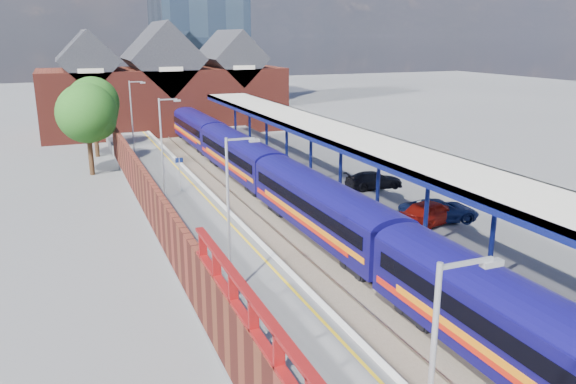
% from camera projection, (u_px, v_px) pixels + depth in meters
% --- Properties ---
extents(ground, '(240.00, 240.00, 0.00)m').
position_uv_depth(ground, '(225.00, 179.00, 48.57)').
color(ground, '#5B5B5E').
rests_on(ground, ground).
extents(ballast_bed, '(6.00, 76.00, 0.06)m').
position_uv_depth(ballast_bed, '(263.00, 211.00, 39.63)').
color(ballast_bed, '#473D33').
rests_on(ballast_bed, ground).
extents(rails, '(4.51, 76.00, 0.14)m').
position_uv_depth(rails, '(263.00, 210.00, 39.61)').
color(rails, slate).
rests_on(rails, ground).
extents(left_platform, '(5.00, 76.00, 1.00)m').
position_uv_depth(left_platform, '(186.00, 214.00, 37.52)').
color(left_platform, '#565659').
rests_on(left_platform, ground).
extents(right_platform, '(6.00, 76.00, 1.00)m').
position_uv_depth(right_platform, '(339.00, 196.00, 41.68)').
color(right_platform, '#565659').
rests_on(right_platform, ground).
extents(coping_left, '(0.30, 76.00, 0.05)m').
position_uv_depth(coping_left, '(220.00, 202.00, 38.23)').
color(coping_left, silver).
rests_on(coping_left, left_platform).
extents(coping_right, '(0.30, 76.00, 0.05)m').
position_uv_depth(coping_right, '(304.00, 193.00, 40.51)').
color(coping_right, silver).
rests_on(coping_right, right_platform).
extents(yellow_line, '(0.14, 76.00, 0.01)m').
position_uv_depth(yellow_line, '(211.00, 203.00, 38.01)').
color(yellow_line, yellow).
rests_on(yellow_line, left_platform).
extents(train, '(2.94, 65.92, 3.45)m').
position_uv_depth(train, '(274.00, 175.00, 41.20)').
color(train, '#0F0B4F').
rests_on(train, ground).
extents(canopy, '(4.50, 52.00, 4.48)m').
position_uv_depth(canopy, '(323.00, 129.00, 41.96)').
color(canopy, navy).
rests_on(canopy, right_platform).
extents(lamp_post_b, '(1.48, 0.18, 7.00)m').
position_uv_depth(lamp_post_b, '(231.00, 208.00, 23.50)').
color(lamp_post_b, '#A5A8AA').
rests_on(lamp_post_b, left_platform).
extents(lamp_post_c, '(1.48, 0.18, 7.00)m').
position_uv_depth(lamp_post_c, '(164.00, 143.00, 37.78)').
color(lamp_post_c, '#A5A8AA').
rests_on(lamp_post_c, left_platform).
extents(lamp_post_d, '(1.48, 0.18, 7.00)m').
position_uv_depth(lamp_post_d, '(133.00, 114.00, 52.07)').
color(lamp_post_d, '#A5A8AA').
rests_on(lamp_post_d, left_platform).
extents(platform_sign, '(0.55, 0.08, 2.50)m').
position_uv_depth(platform_sign, '(180.00, 168.00, 40.68)').
color(platform_sign, '#A5A8AA').
rests_on(platform_sign, left_platform).
extents(brick_wall, '(0.35, 50.00, 3.86)m').
position_uv_depth(brick_wall, '(162.00, 218.00, 30.28)').
color(brick_wall, maroon).
rests_on(brick_wall, left_platform).
extents(station_building, '(30.00, 12.12, 13.78)m').
position_uv_depth(station_building, '(164.00, 88.00, 72.10)').
color(station_building, maroon).
rests_on(station_building, ground).
extents(tree_near, '(5.20, 5.20, 8.10)m').
position_uv_depth(tree_near, '(89.00, 115.00, 48.66)').
color(tree_near, '#382314').
rests_on(tree_near, ground).
extents(tree_far, '(5.20, 5.20, 8.10)m').
position_uv_depth(tree_far, '(95.00, 104.00, 56.16)').
color(tree_far, '#382314').
rests_on(tree_far, ground).
extents(parked_car_red, '(4.79, 2.91, 1.52)m').
position_uv_depth(parked_car_red, '(431.00, 212.00, 33.64)').
color(parked_car_red, '#9F160D').
rests_on(parked_car_red, right_platform).
extents(parked_car_dark, '(4.48, 2.08, 1.27)m').
position_uv_depth(parked_car_dark, '(374.00, 180.00, 41.65)').
color(parked_car_dark, black).
rests_on(parked_car_dark, right_platform).
extents(parked_car_blue, '(5.14, 3.23, 1.32)m').
position_uv_depth(parked_car_blue, '(439.00, 210.00, 34.31)').
color(parked_car_blue, navy).
rests_on(parked_car_blue, right_platform).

